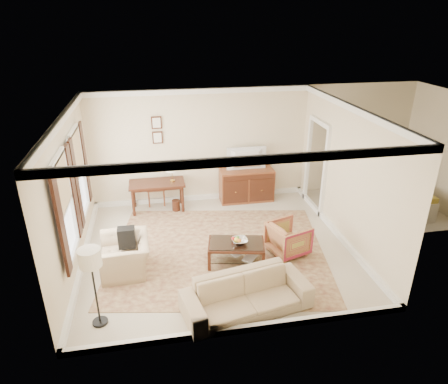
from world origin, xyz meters
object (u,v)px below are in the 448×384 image
object	(u,v)px
writing_desk	(157,187)
sideboard	(246,185)
club_armchair	(125,250)
coffee_table	(236,247)
tv	(247,152)
striped_armchair	(288,237)
sofa	(247,290)

from	to	relation	value
writing_desk	sideboard	size ratio (longest dim) A/B	0.97
writing_desk	club_armchair	xyz separation A→B (m)	(-0.69, -2.52, -0.17)
coffee_table	tv	bearing A→B (deg)	72.62
sideboard	club_armchair	size ratio (longest dim) A/B	1.34
tv	coffee_table	world-z (taller)	tv
coffee_table	striped_armchair	bearing A→B (deg)	8.18
sideboard	striped_armchair	distance (m)	2.64
writing_desk	club_armchair	size ratio (longest dim) A/B	1.31
writing_desk	sofa	xyz separation A→B (m)	(1.31, -4.03, -0.21)
striped_armchair	club_armchair	world-z (taller)	club_armchair
striped_armchair	sofa	distance (m)	1.98
sideboard	tv	size ratio (longest dim) A/B	1.43
writing_desk	striped_armchair	size ratio (longest dim) A/B	1.82
writing_desk	striped_armchair	bearing A→B (deg)	-44.31
tv	sofa	xyz separation A→B (m)	(-0.99, -4.15, -0.92)
tv	sofa	size ratio (longest dim) A/B	0.46
sofa	striped_armchair	bearing A→B (deg)	39.87
sideboard	club_armchair	distance (m)	4.01
writing_desk	striped_armchair	world-z (taller)	striped_armchair
tv	club_armchair	size ratio (longest dim) A/B	0.94
writing_desk	striped_armchair	distance (m)	3.57
striped_armchair	club_armchair	bearing A→B (deg)	72.26
striped_armchair	sofa	bearing A→B (deg)	122.93
tv	striped_armchair	bearing A→B (deg)	95.51
writing_desk	tv	xyz separation A→B (m)	(2.30, 0.12, 0.71)
club_armchair	tv	bearing A→B (deg)	128.70
sideboard	tv	distance (m)	0.91
coffee_table	striped_armchair	size ratio (longest dim) A/B	1.61
writing_desk	tv	world-z (taller)	tv
sofa	coffee_table	bearing A→B (deg)	73.69
writing_desk	club_armchair	bearing A→B (deg)	-105.35
tv	sideboard	bearing A→B (deg)	-90.00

